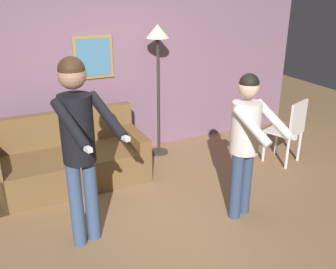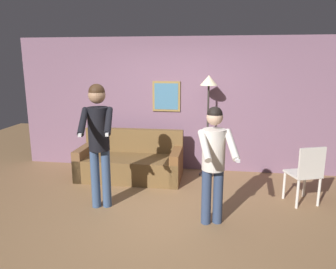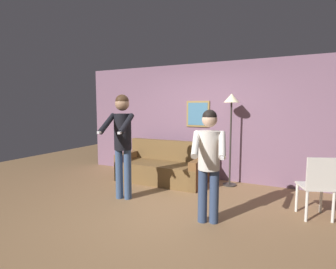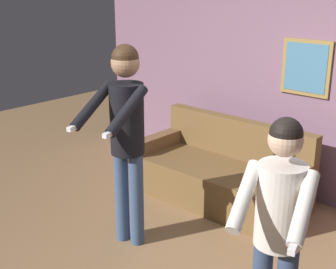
{
  "view_description": "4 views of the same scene",
  "coord_description": "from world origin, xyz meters",
  "px_view_note": "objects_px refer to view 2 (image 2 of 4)",
  "views": [
    {
      "loc": [
        -1.5,
        -3.08,
        2.39
      ],
      "look_at": [
        -0.02,
        0.03,
        1.0
      ],
      "focal_mm": 40.0,
      "sensor_mm": 36.0,
      "label": 1
    },
    {
      "loc": [
        0.78,
        -4.32,
        2.17
      ],
      "look_at": [
        0.13,
        -0.08,
        1.18
      ],
      "focal_mm": 35.0,
      "sensor_mm": 36.0,
      "label": 2
    },
    {
      "loc": [
        1.83,
        -3.65,
        1.63
      ],
      "look_at": [
        0.08,
        -0.12,
        1.21
      ],
      "focal_mm": 28.0,
      "sensor_mm": 36.0,
      "label": 3
    },
    {
      "loc": [
        1.97,
        -2.57,
        2.35
      ],
      "look_at": [
        -0.22,
        -0.16,
        1.26
      ],
      "focal_mm": 50.0,
      "sensor_mm": 36.0,
      "label": 4
    }
  ],
  "objects_px": {
    "person_standing_left": "(99,133)",
    "person_standing_right": "(214,156)",
    "torchiere_lamp": "(209,94)",
    "dining_chair_distant": "(306,172)",
    "couch": "(131,163)"
  },
  "relations": [
    {
      "from": "person_standing_left",
      "to": "person_standing_right",
      "type": "height_order",
      "value": "person_standing_left"
    },
    {
      "from": "torchiere_lamp",
      "to": "dining_chair_distant",
      "type": "xyz_separation_m",
      "value": [
        1.52,
        -1.09,
        -1.04
      ]
    },
    {
      "from": "couch",
      "to": "torchiere_lamp",
      "type": "xyz_separation_m",
      "value": [
        1.4,
        0.34,
        1.29
      ]
    },
    {
      "from": "person_standing_left",
      "to": "dining_chair_distant",
      "type": "relative_size",
      "value": 1.98
    },
    {
      "from": "person_standing_left",
      "to": "dining_chair_distant",
      "type": "distance_m",
      "value": 3.13
    },
    {
      "from": "torchiere_lamp",
      "to": "person_standing_right",
      "type": "bearing_deg",
      "value": -85.66
    },
    {
      "from": "torchiere_lamp",
      "to": "person_standing_left",
      "type": "xyz_separation_m",
      "value": [
        -1.5,
        -1.64,
        -0.43
      ]
    },
    {
      "from": "torchiere_lamp",
      "to": "person_standing_right",
      "type": "relative_size",
      "value": 1.19
    },
    {
      "from": "couch",
      "to": "person_standing_right",
      "type": "distance_m",
      "value": 2.29
    },
    {
      "from": "couch",
      "to": "person_standing_left",
      "type": "height_order",
      "value": "person_standing_left"
    },
    {
      "from": "couch",
      "to": "person_standing_left",
      "type": "xyz_separation_m",
      "value": [
        -0.1,
        -1.3,
        0.86
      ]
    },
    {
      "from": "torchiere_lamp",
      "to": "person_standing_right",
      "type": "height_order",
      "value": "torchiere_lamp"
    },
    {
      "from": "person_standing_left",
      "to": "person_standing_right",
      "type": "relative_size",
      "value": 1.16
    },
    {
      "from": "torchiere_lamp",
      "to": "dining_chair_distant",
      "type": "bearing_deg",
      "value": -35.71
    },
    {
      "from": "person_standing_right",
      "to": "dining_chair_distant",
      "type": "xyz_separation_m",
      "value": [
        1.38,
        0.81,
        -0.42
      ]
    }
  ]
}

